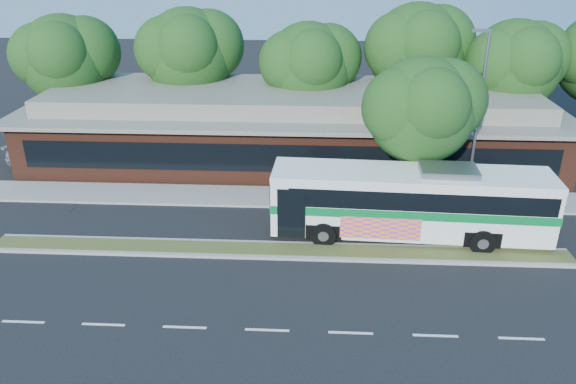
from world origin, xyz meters
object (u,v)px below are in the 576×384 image
transit_bus (411,198)px  sidewalk_tree (428,108)px  lamp_post (477,116)px  sedan (44,159)px

transit_bus → sidewalk_tree: 4.69m
transit_bus → sidewalk_tree: size_ratio=1.62×
lamp_post → transit_bus: size_ratio=0.71×
sidewalk_tree → transit_bus: bearing=-107.4°
lamp_post → sidewalk_tree: size_ratio=1.14×
sedan → sidewalk_tree: size_ratio=0.63×
transit_bus → sedan: (-20.96, 7.33, -1.27)m
lamp_post → sidewalk_tree: bearing=-167.3°
transit_bus → sedan: 22.24m
transit_bus → lamp_post: bearing=48.5°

